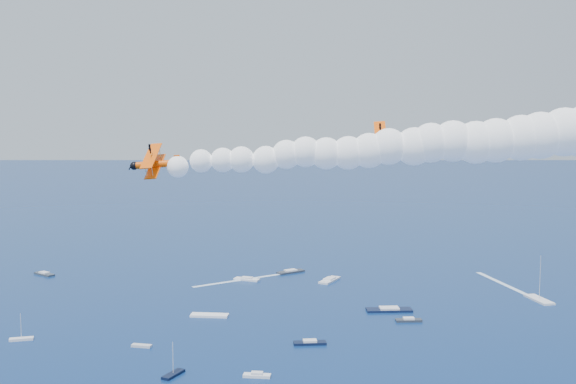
{
  "coord_description": "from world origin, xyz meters",
  "views": [
    {
      "loc": [
        5.5,
        -85.93,
        63.49
      ],
      "look_at": [
        1.82,
        17.82,
        52.14
      ],
      "focal_mm": 43.99,
      "sensor_mm": 36.0,
      "label": 1
    }
  ],
  "objects": [
    {
      "name": "smoke_trail_trail",
      "position": [
        20.19,
        1.07,
        60.01
      ],
      "size": [
        69.47,
        7.73,
        12.31
      ],
      "primitive_type": null,
      "rotation": [
        0.0,
        0.0,
        3.14
      ],
      "color": "white"
    },
    {
      "name": "spectator_boats",
      "position": [
        -5.92,
        115.99,
        0.35
      ],
      "size": [
        201.82,
        172.17,
        0.7
      ],
      "color": "#2D323C",
      "rests_on": "ground"
    },
    {
      "name": "biplane_lead",
      "position": [
        17.66,
        34.38,
        58.91
      ],
      "size": [
        9.32,
        11.62,
        9.81
      ],
      "primitive_type": null,
      "rotation": [
        -0.44,
        0.07,
        3.07
      ],
      "color": "#FF5505"
    },
    {
      "name": "biplane_trail",
      "position": [
        -14.01,
        1.25,
        57.37
      ],
      "size": [
        6.91,
        8.41,
        7.19
      ],
      "primitive_type": null,
      "rotation": [
        -0.38,
        0.07,
        3.14
      ],
      "color": "#FF5505"
    },
    {
      "name": "boat_wakes",
      "position": [
        26.92,
        179.1,
        0.03
      ],
      "size": [
        122.37,
        37.35,
        0.04
      ],
      "color": "white",
      "rests_on": "ground"
    }
  ]
}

